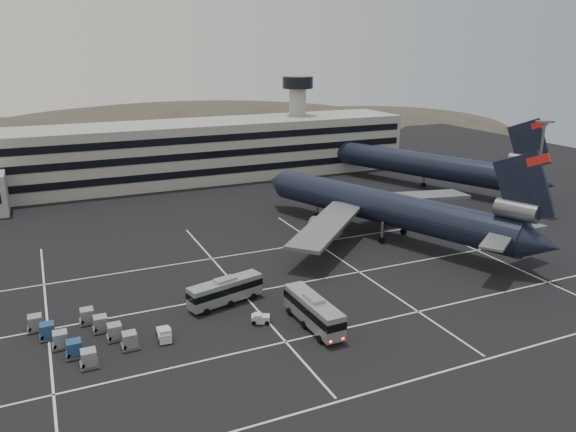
% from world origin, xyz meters
% --- Properties ---
extents(ground, '(260.00, 260.00, 0.00)m').
position_xyz_m(ground, '(0.00, 0.00, 0.00)').
color(ground, black).
rests_on(ground, ground).
extents(lane_markings, '(90.00, 55.62, 0.01)m').
position_xyz_m(lane_markings, '(0.95, 0.72, 0.01)').
color(lane_markings, silver).
rests_on(lane_markings, ground).
extents(terminal, '(125.00, 26.00, 24.00)m').
position_xyz_m(terminal, '(-2.95, 71.14, 6.93)').
color(terminal, gray).
rests_on(terminal, ground).
extents(hills, '(352.00, 180.00, 44.00)m').
position_xyz_m(hills, '(17.99, 170.00, -12.07)').
color(hills, '#38332B').
rests_on(hills, ground).
extents(lightpole_right, '(2.40, 2.40, 18.28)m').
position_xyz_m(lightpole_right, '(58.00, 15.00, 11.82)').
color(lightpole_right, slate).
rests_on(lightpole_right, ground).
extents(trijet_main, '(44.43, 55.65, 18.08)m').
position_xyz_m(trijet_main, '(24.34, 15.67, 5.25)').
color(trijet_main, black).
rests_on(trijet_main, ground).
extents(trijet_far, '(29.34, 55.27, 18.08)m').
position_xyz_m(trijet_far, '(52.87, 41.27, 5.43)').
color(trijet_far, black).
rests_on(trijet_far, ground).
extents(bus_near, '(3.02, 10.88, 3.81)m').
position_xyz_m(bus_near, '(-1.56, -7.98, 2.08)').
color(bus_near, gray).
rests_on(bus_near, ground).
extents(bus_far, '(10.31, 4.74, 3.54)m').
position_xyz_m(bus_far, '(-9.05, 1.90, 1.94)').
color(bus_far, gray).
rests_on(bus_far, ground).
extents(tug_a, '(1.67, 2.60, 1.60)m').
position_xyz_m(tug_a, '(-18.20, -4.09, 0.71)').
color(tug_a, beige).
rests_on(tug_a, ground).
extents(tug_b, '(2.45, 2.03, 1.36)m').
position_xyz_m(tug_b, '(-6.82, -4.73, 0.60)').
color(tug_b, beige).
rests_on(tug_b, ground).
extents(uld_cluster, '(11.85, 13.33, 1.80)m').
position_xyz_m(uld_cluster, '(-26.56, -0.56, 0.88)').
color(uld_cluster, '#2D2D30').
rests_on(uld_cluster, ground).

